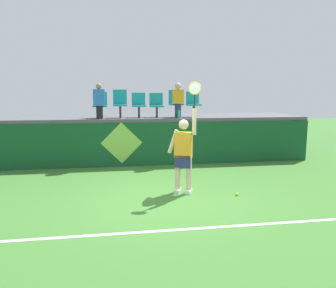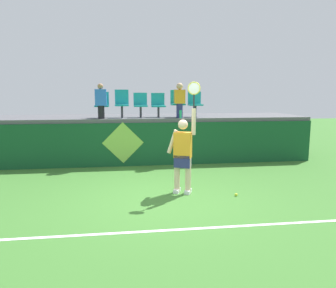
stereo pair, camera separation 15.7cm
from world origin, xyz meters
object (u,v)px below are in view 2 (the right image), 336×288
water_bottle (180,114)px  spectator_0 (180,99)px  stadium_chair_0 (102,104)px  spectator_1 (101,101)px  stadium_chair_4 (178,102)px  tennis_player (183,152)px  stadium_chair_3 (158,104)px  stadium_chair_2 (140,104)px  stadium_chair_5 (195,103)px  tennis_ball (236,195)px  stadium_chair_1 (122,102)px

water_bottle → spectator_0: bearing=92.3°
water_bottle → stadium_chair_0: 2.54m
water_bottle → spectator_1: size_ratio=0.24×
water_bottle → stadium_chair_4: (-0.01, 0.53, 0.37)m
tennis_player → stadium_chair_3: tennis_player is taller
spectator_1 → water_bottle: bearing=-2.5°
stadium_chair_2 → spectator_0: spectator_0 is taller
water_bottle → stadium_chair_4: bearing=90.6°
stadium_chair_3 → spectator_1: bearing=-166.8°
tennis_player → stadium_chair_5: size_ratio=2.99×
spectator_0 → spectator_1: spectator_0 is taller
spectator_0 → spectator_1: 2.46m
spectator_0 → spectator_1: (-2.46, -0.03, -0.03)m
tennis_ball → spectator_1: (-3.12, 3.55, 1.99)m
spectator_0 → spectator_1: size_ratio=1.02×
stadium_chair_1 → tennis_ball: bearing=-58.1°
tennis_player → tennis_ball: 1.50m
water_bottle → stadium_chair_5: (0.59, 0.53, 0.34)m
tennis_player → stadium_chair_2: size_ratio=3.13×
stadium_chair_1 → stadium_chair_3: bearing=-0.3°
tennis_ball → stadium_chair_0: stadium_chair_0 is taller
water_bottle → stadium_chair_1: (-1.83, 0.54, 0.36)m
stadium_chair_0 → stadium_chair_5: 3.05m
tennis_ball → stadium_chair_0: 5.40m
spectator_1 → stadium_chair_4: bearing=9.9°
stadium_chair_0 → stadium_chair_5: (3.05, -0.00, 0.01)m
tennis_ball → spectator_1: bearing=131.3°
spectator_0 → spectator_1: bearing=-179.4°
stadium_chair_0 → spectator_0: (2.46, -0.40, 0.13)m
tennis_ball → spectator_0: 4.16m
stadium_chair_1 → stadium_chair_4: size_ratio=1.01×
stadium_chair_1 → stadium_chair_0: bearing=-179.5°
stadium_chair_0 → spectator_1: 0.44m
stadium_chair_1 → stadium_chair_5: (2.41, -0.01, -0.02)m
tennis_ball → water_bottle: bearing=100.8°
stadium_chair_5 → stadium_chair_2: bearing=-180.0°
spectator_0 → stadium_chair_0: bearing=170.8°
stadium_chair_2 → stadium_chair_0: bearing=179.9°
water_bottle → stadium_chair_0: bearing=167.8°
stadium_chair_0 → spectator_1: (0.00, -0.43, 0.10)m
stadium_chair_2 → spectator_0: 1.29m
stadium_chair_0 → stadium_chair_3: (1.81, -0.00, -0.02)m
tennis_player → spectator_0: spectator_0 is taller
stadium_chair_0 → stadium_chair_2: size_ratio=1.03×
stadium_chair_4 → spectator_1: size_ratio=0.82×
tennis_ball → stadium_chair_5: bearing=91.0°
water_bottle → spectator_1: spectator_1 is taller
stadium_chair_0 → water_bottle: bearing=-12.2°
stadium_chair_2 → spectator_1: spectator_1 is taller
stadium_chair_1 → stadium_chair_3: (1.18, -0.01, -0.06)m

